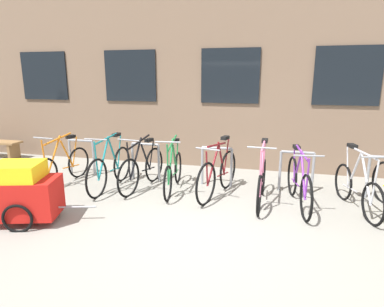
{
  "coord_description": "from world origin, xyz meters",
  "views": [
    {
      "loc": [
        1.01,
        -4.17,
        2.12
      ],
      "look_at": [
        -0.47,
        1.6,
        0.69
      ],
      "focal_mm": 30.3,
      "sensor_mm": 36.0,
      "label": 1
    }
  ],
  "objects_px": {
    "bicycle_pink": "(262,181)",
    "bicycle_silver": "(357,188)",
    "bicycle_maroon": "(218,174)",
    "bicycle_teal": "(110,168)",
    "bicycle_orange": "(63,166)",
    "bike_trailer": "(24,192)",
    "bicycle_black": "(142,169)",
    "bicycle_purple": "(299,183)",
    "bicycle_green": "(173,172)"
  },
  "relations": [
    {
      "from": "bicycle_pink",
      "to": "bicycle_silver",
      "type": "height_order",
      "value": "bicycle_pink"
    },
    {
      "from": "bicycle_purple",
      "to": "bicycle_maroon",
      "type": "height_order",
      "value": "bicycle_maroon"
    },
    {
      "from": "bicycle_maroon",
      "to": "bicycle_pink",
      "type": "relative_size",
      "value": 1.01
    },
    {
      "from": "bicycle_green",
      "to": "bicycle_silver",
      "type": "bearing_deg",
      "value": -2.86
    },
    {
      "from": "bicycle_pink",
      "to": "bike_trailer",
      "type": "distance_m",
      "value": 3.73
    },
    {
      "from": "bicycle_black",
      "to": "bicycle_purple",
      "type": "distance_m",
      "value": 2.88
    },
    {
      "from": "bicycle_pink",
      "to": "bicycle_silver",
      "type": "xyz_separation_m",
      "value": [
        1.5,
        0.05,
        -0.01
      ]
    },
    {
      "from": "bicycle_purple",
      "to": "bicycle_pink",
      "type": "height_order",
      "value": "bicycle_pink"
    },
    {
      "from": "bicycle_teal",
      "to": "bike_trailer",
      "type": "distance_m",
      "value": 1.75
    },
    {
      "from": "bicycle_orange",
      "to": "bicycle_teal",
      "type": "relative_size",
      "value": 0.94
    },
    {
      "from": "bicycle_purple",
      "to": "bicycle_teal",
      "type": "height_order",
      "value": "bicycle_teal"
    },
    {
      "from": "bicycle_maroon",
      "to": "bike_trailer",
      "type": "height_order",
      "value": "bicycle_maroon"
    },
    {
      "from": "bicycle_purple",
      "to": "bicycle_pink",
      "type": "xyz_separation_m",
      "value": [
        -0.6,
        -0.01,
        -0.01
      ]
    },
    {
      "from": "bicycle_silver",
      "to": "bicycle_maroon",
      "type": "bearing_deg",
      "value": 177.07
    },
    {
      "from": "bicycle_green",
      "to": "bicycle_silver",
      "type": "relative_size",
      "value": 1.02
    },
    {
      "from": "bicycle_teal",
      "to": "bike_trailer",
      "type": "bearing_deg",
      "value": -105.9
    },
    {
      "from": "bicycle_maroon",
      "to": "bicycle_orange",
      "type": "bearing_deg",
      "value": -177.8
    },
    {
      "from": "bicycle_black",
      "to": "bicycle_maroon",
      "type": "bearing_deg",
      "value": -1.17
    },
    {
      "from": "bicycle_silver",
      "to": "bicycle_teal",
      "type": "bearing_deg",
      "value": -179.75
    },
    {
      "from": "bike_trailer",
      "to": "bicycle_green",
      "type": "bearing_deg",
      "value": 47.66
    },
    {
      "from": "bicycle_orange",
      "to": "bicycle_green",
      "type": "relative_size",
      "value": 0.98
    },
    {
      "from": "bicycle_maroon",
      "to": "bicycle_pink",
      "type": "distance_m",
      "value": 0.8
    },
    {
      "from": "bicycle_green",
      "to": "bicycle_orange",
      "type": "bearing_deg",
      "value": -175.98
    },
    {
      "from": "bicycle_teal",
      "to": "bicycle_pink",
      "type": "relative_size",
      "value": 1.04
    },
    {
      "from": "bicycle_black",
      "to": "bicycle_orange",
      "type": "xyz_separation_m",
      "value": [
        -1.65,
        -0.15,
        -0.02
      ]
    },
    {
      "from": "bike_trailer",
      "to": "bicycle_purple",
      "type": "bearing_deg",
      "value": 22.84
    },
    {
      "from": "bicycle_green",
      "to": "bike_trailer",
      "type": "height_order",
      "value": "bicycle_green"
    },
    {
      "from": "bicycle_black",
      "to": "bicycle_pink",
      "type": "bearing_deg",
      "value": -5.05
    },
    {
      "from": "bicycle_orange",
      "to": "bicycle_maroon",
      "type": "bearing_deg",
      "value": 2.2
    },
    {
      "from": "bicycle_black",
      "to": "bicycle_purple",
      "type": "bearing_deg",
      "value": -3.8
    },
    {
      "from": "bicycle_black",
      "to": "bicycle_teal",
      "type": "relative_size",
      "value": 0.96
    },
    {
      "from": "bicycle_silver",
      "to": "bike_trailer",
      "type": "bearing_deg",
      "value": -160.62
    },
    {
      "from": "bicycle_black",
      "to": "bicycle_purple",
      "type": "relative_size",
      "value": 0.92
    },
    {
      "from": "bicycle_maroon",
      "to": "bicycle_green",
      "type": "distance_m",
      "value": 0.86
    },
    {
      "from": "bicycle_orange",
      "to": "bicycle_green",
      "type": "height_order",
      "value": "bicycle_green"
    },
    {
      "from": "bicycle_maroon",
      "to": "bicycle_teal",
      "type": "bearing_deg",
      "value": -176.24
    },
    {
      "from": "bicycle_black",
      "to": "bicycle_pink",
      "type": "height_order",
      "value": "bicycle_pink"
    },
    {
      "from": "bicycle_orange",
      "to": "bicycle_purple",
      "type": "xyz_separation_m",
      "value": [
        4.52,
        -0.04,
        0.02
      ]
    },
    {
      "from": "bicycle_teal",
      "to": "bicycle_pink",
      "type": "height_order",
      "value": "bicycle_pink"
    },
    {
      "from": "bicycle_teal",
      "to": "bicycle_silver",
      "type": "distance_m",
      "value": 4.36
    },
    {
      "from": "bicycle_maroon",
      "to": "bicycle_green",
      "type": "relative_size",
      "value": 1.01
    },
    {
      "from": "bicycle_orange",
      "to": "bike_trailer",
      "type": "bearing_deg",
      "value": -71.09
    },
    {
      "from": "bicycle_maroon",
      "to": "bike_trailer",
      "type": "relative_size",
      "value": 1.14
    },
    {
      "from": "bicycle_orange",
      "to": "bike_trailer",
      "type": "xyz_separation_m",
      "value": [
        0.58,
        -1.7,
        0.1
      ]
    },
    {
      "from": "bicycle_maroon",
      "to": "bicycle_green",
      "type": "xyz_separation_m",
      "value": [
        -0.86,
        0.04,
        -0.03
      ]
    },
    {
      "from": "bicycle_pink",
      "to": "bicycle_purple",
      "type": "bearing_deg",
      "value": 0.92
    },
    {
      "from": "bicycle_black",
      "to": "bike_trailer",
      "type": "distance_m",
      "value": 2.14
    },
    {
      "from": "bicycle_black",
      "to": "bike_trailer",
      "type": "relative_size",
      "value": 1.12
    },
    {
      "from": "bicycle_purple",
      "to": "bicycle_green",
      "type": "bearing_deg",
      "value": 174.91
    },
    {
      "from": "bicycle_pink",
      "to": "bike_trailer",
      "type": "height_order",
      "value": "bicycle_pink"
    }
  ]
}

